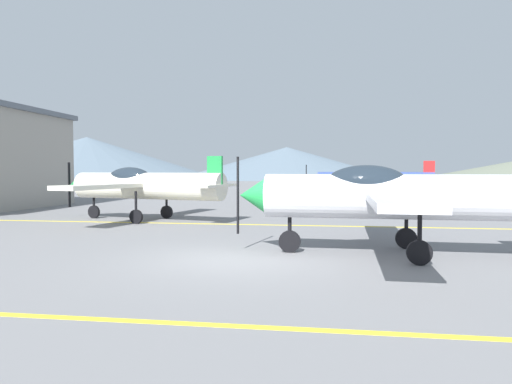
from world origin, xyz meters
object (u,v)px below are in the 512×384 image
at_px(airplane_mid, 142,185).
at_px(airplane_far, 369,180).
at_px(airplane_near, 392,195).
at_px(car_sedan, 300,187).

height_order(airplane_mid, airplane_far, same).
bearing_deg(airplane_far, airplane_near, -93.32).
distance_m(airplane_far, car_sedan, 8.47).
relative_size(airplane_near, airplane_mid, 1.00).
xyz_separation_m(airplane_near, airplane_far, (1.05, 18.06, 0.00)).
bearing_deg(airplane_near, airplane_mid, 143.60).
bearing_deg(airplane_near, airplane_far, 86.68).
height_order(airplane_near, airplane_mid, same).
xyz_separation_m(airplane_mid, car_sedan, (5.92, 17.94, -0.72)).
xyz_separation_m(airplane_mid, airplane_far, (10.67, 10.96, 0.00)).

